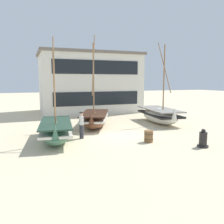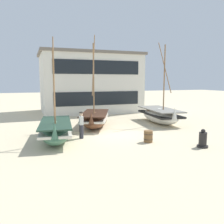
# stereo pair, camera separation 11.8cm
# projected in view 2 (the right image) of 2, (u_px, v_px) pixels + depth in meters

# --- Properties ---
(ground_plane) EXTENTS (120.00, 120.00, 0.00)m
(ground_plane) POSITION_uv_depth(u_px,v_px,m) (117.00, 134.00, 15.62)
(ground_plane) COLOR beige
(fishing_boat_near_left) EXTENTS (3.47, 5.00, 7.08)m
(fishing_boat_near_left) POSITION_uv_depth(u_px,v_px,m) (95.00, 119.00, 17.98)
(fishing_boat_near_left) COLOR brown
(fishing_boat_near_left) RESTS_ON ground
(fishing_boat_centre_large) EXTENTS (2.67, 5.44, 6.82)m
(fishing_boat_centre_large) POSITION_uv_depth(u_px,v_px,m) (160.00, 115.00, 19.71)
(fishing_boat_centre_large) COLOR silver
(fishing_boat_centre_large) RESTS_ON ground
(fishing_boat_far_right) EXTENTS (2.38, 5.05, 6.17)m
(fishing_boat_far_right) POSITION_uv_depth(u_px,v_px,m) (56.00, 130.00, 13.83)
(fishing_boat_far_right) COLOR #427056
(fishing_boat_far_right) RESTS_ON ground
(fisherman_by_hull) EXTENTS (0.26, 0.36, 1.68)m
(fisherman_by_hull) POSITION_uv_depth(u_px,v_px,m) (81.00, 125.00, 14.38)
(fisherman_by_hull) COLOR #33333D
(fisherman_by_hull) RESTS_ON ground
(capstan_winch) EXTENTS (0.60, 0.60, 1.02)m
(capstan_winch) POSITION_uv_depth(u_px,v_px,m) (203.00, 140.00, 12.53)
(capstan_winch) COLOR black
(capstan_winch) RESTS_ON ground
(wooden_barrel) EXTENTS (0.56, 0.56, 0.70)m
(wooden_barrel) POSITION_uv_depth(u_px,v_px,m) (148.00, 136.00, 13.57)
(wooden_barrel) COLOR brown
(wooden_barrel) RESTS_ON ground
(harbor_building_main) EXTENTS (11.34, 7.23, 6.74)m
(harbor_building_main) POSITION_uv_depth(u_px,v_px,m) (90.00, 83.00, 27.02)
(harbor_building_main) COLOR silver
(harbor_building_main) RESTS_ON ground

